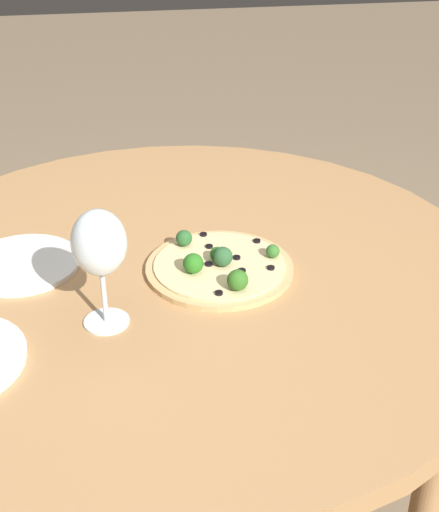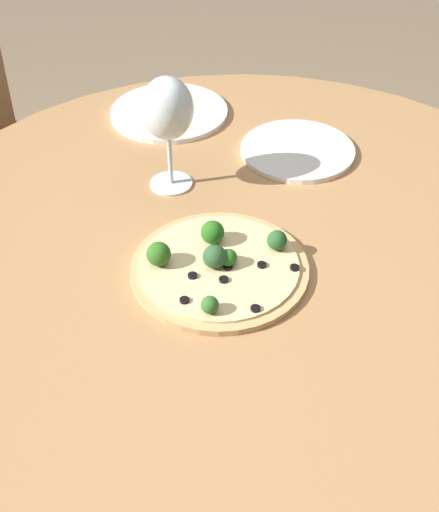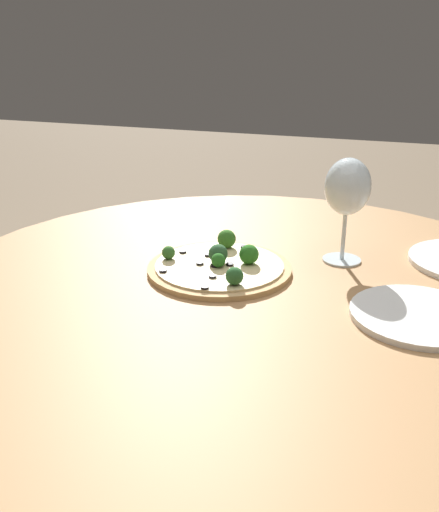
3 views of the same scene
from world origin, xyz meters
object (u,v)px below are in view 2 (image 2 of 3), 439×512
at_px(pizza, 218,265).
at_px(plate_far, 298,150).
at_px(wine_glass, 167,111).
at_px(plate_near, 169,112).

xyz_separation_m(pizza, plate_far, (0.08, 0.35, -0.01)).
bearing_deg(plate_far, wine_glass, -143.99).
bearing_deg(plate_far, pizza, -102.24).
relative_size(plate_near, plate_far, 1.11).
distance_m(pizza, wine_glass, 0.27).
relative_size(pizza, plate_near, 1.14).
xyz_separation_m(pizza, plate_near, (-0.19, 0.44, -0.01)).
xyz_separation_m(plate_near, plate_far, (0.27, -0.09, 0.00)).
height_order(pizza, plate_near, pizza).
bearing_deg(plate_near, wine_glass, -74.38).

